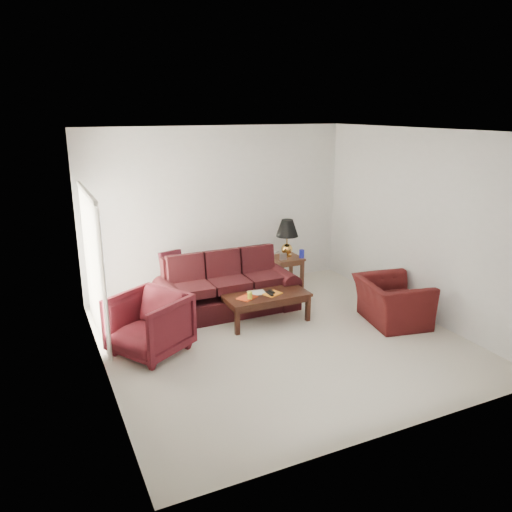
{
  "coord_description": "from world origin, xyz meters",
  "views": [
    {
      "loc": [
        -3.17,
        -5.99,
        3.28
      ],
      "look_at": [
        0.0,
        0.85,
        1.05
      ],
      "focal_mm": 35.0,
      "sensor_mm": 36.0,
      "label": 1
    }
  ],
  "objects_px": {
    "armchair_left": "(149,324)",
    "coffee_table": "(266,307)",
    "end_table": "(286,272)",
    "sofa": "(227,285)",
    "armchair_right": "(392,301)",
    "floor_lamp": "(97,266)"
  },
  "relations": [
    {
      "from": "armchair_left",
      "to": "coffee_table",
      "type": "distance_m",
      "value": 1.97
    },
    {
      "from": "coffee_table",
      "to": "armchair_left",
      "type": "bearing_deg",
      "value": -146.8
    },
    {
      "from": "end_table",
      "to": "sofa",
      "type": "bearing_deg",
      "value": -155.43
    },
    {
      "from": "sofa",
      "to": "armchair_left",
      "type": "bearing_deg",
      "value": -146.25
    },
    {
      "from": "armchair_right",
      "to": "coffee_table",
      "type": "distance_m",
      "value": 2.0
    },
    {
      "from": "armchair_right",
      "to": "floor_lamp",
      "type": "bearing_deg",
      "value": 72.59
    },
    {
      "from": "armchair_left",
      "to": "armchair_right",
      "type": "distance_m",
      "value": 3.78
    },
    {
      "from": "armchair_left",
      "to": "coffee_table",
      "type": "relative_size",
      "value": 0.7
    },
    {
      "from": "end_table",
      "to": "armchair_left",
      "type": "height_order",
      "value": "armchair_left"
    },
    {
      "from": "floor_lamp",
      "to": "armchair_left",
      "type": "height_order",
      "value": "floor_lamp"
    },
    {
      "from": "armchair_left",
      "to": "armchair_right",
      "type": "height_order",
      "value": "armchair_left"
    },
    {
      "from": "end_table",
      "to": "armchair_right",
      "type": "distance_m",
      "value": 2.3
    },
    {
      "from": "sofa",
      "to": "armchair_right",
      "type": "height_order",
      "value": "sofa"
    },
    {
      "from": "floor_lamp",
      "to": "armchair_right",
      "type": "relative_size",
      "value": 1.55
    },
    {
      "from": "sofa",
      "to": "coffee_table",
      "type": "height_order",
      "value": "sofa"
    },
    {
      "from": "floor_lamp",
      "to": "end_table",
      "type": "bearing_deg",
      "value": -0.92
    },
    {
      "from": "armchair_left",
      "to": "coffee_table",
      "type": "bearing_deg",
      "value": 67.28
    },
    {
      "from": "floor_lamp",
      "to": "sofa",
      "type": "bearing_deg",
      "value": -20.49
    },
    {
      "from": "floor_lamp",
      "to": "coffee_table",
      "type": "bearing_deg",
      "value": -29.73
    },
    {
      "from": "sofa",
      "to": "floor_lamp",
      "type": "relative_size",
      "value": 1.38
    },
    {
      "from": "sofa",
      "to": "end_table",
      "type": "height_order",
      "value": "sofa"
    },
    {
      "from": "coffee_table",
      "to": "armchair_right",
      "type": "bearing_deg",
      "value": -2.0
    }
  ]
}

